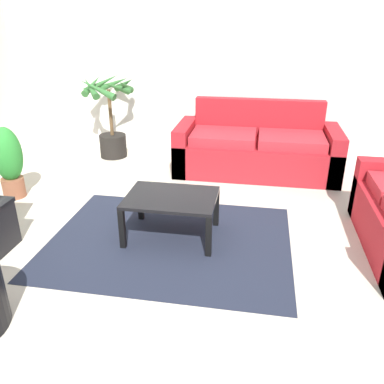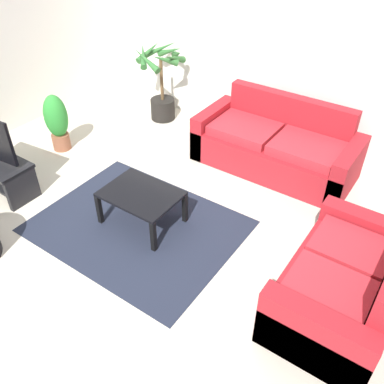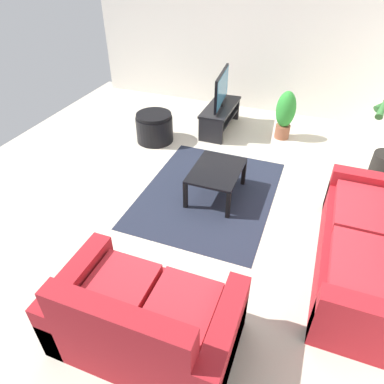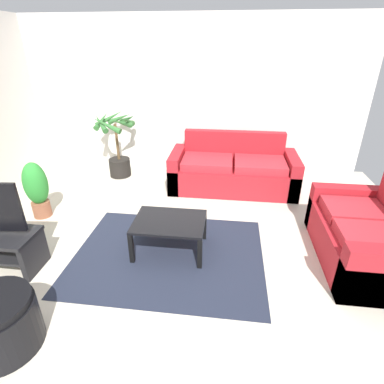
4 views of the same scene
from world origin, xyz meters
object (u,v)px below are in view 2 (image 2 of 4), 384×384
Objects in this scene: coffee_table at (141,197)px; couch_loveseat at (344,286)px; couch_main at (276,147)px; potted_plant_small at (57,121)px; potted_palm at (162,85)px.

couch_loveseat is at bearing 2.52° from coffee_table.
potted_plant_small is (-2.71, -1.30, 0.14)m from couch_main.
couch_loveseat is 2.22m from coffee_table.
potted_palm reaches higher than potted_plant_small.
potted_palm is (-1.37, 2.13, 0.20)m from coffee_table.
couch_loveseat is 1.27× the size of potted_palm.
couch_loveseat is 1.82× the size of potted_plant_small.
potted_plant_small is at bearing 173.76° from couch_loveseat.
potted_palm is (-3.59, 2.03, 0.26)m from couch_loveseat.
couch_main is 2.53× the size of potted_plant_small.
coffee_table is (-2.22, -0.10, 0.06)m from couch_loveseat.
potted_palm reaches higher than couch_loveseat.
couch_main is 2.13m from potted_palm.
couch_main is 2.31m from couch_loveseat.
coffee_table is at bearing -15.68° from potted_plant_small.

